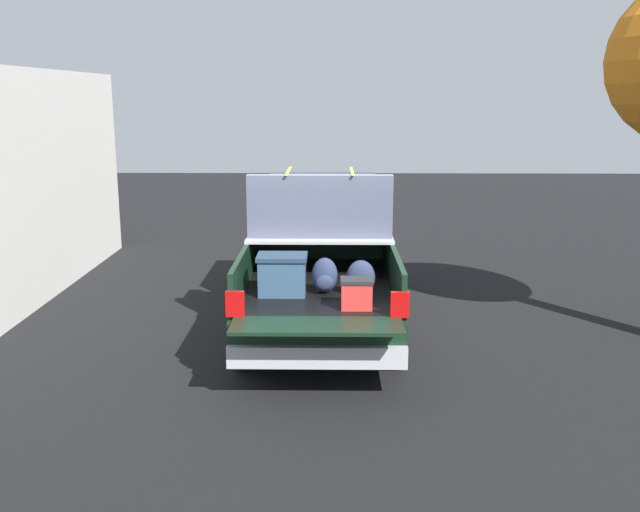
# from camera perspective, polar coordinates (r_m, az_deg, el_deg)

# --- Properties ---
(ground_plane) EXTENTS (40.00, 40.00, 0.00)m
(ground_plane) POSITION_cam_1_polar(r_m,az_deg,el_deg) (10.41, 0.05, -5.18)
(ground_plane) COLOR black
(pickup_truck) EXTENTS (6.05, 2.06, 2.23)m
(pickup_truck) POSITION_cam_1_polar(r_m,az_deg,el_deg) (10.52, 0.07, 0.51)
(pickup_truck) COLOR black
(pickup_truck) RESTS_ON ground_plane
(building_facade) EXTENTS (9.08, 0.36, 3.62)m
(building_facade) POSITION_cam_1_polar(r_m,az_deg,el_deg) (11.44, -23.34, 4.69)
(building_facade) COLOR silver
(building_facade) RESTS_ON ground_plane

